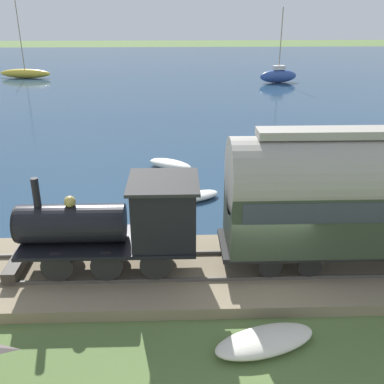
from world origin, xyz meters
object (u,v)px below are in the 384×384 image
steam_locomotive (123,220)px  sailboat_blue (278,75)px  rowboat_near_shore (274,193)px  sailboat_yellow (25,73)px  rowboat_off_pier (199,196)px  rowboat_mid_harbor (170,164)px  beached_dinghy (265,341)px  passenger_coach (380,192)px

steam_locomotive → sailboat_blue: sailboat_blue is taller
sailboat_blue → rowboat_near_shore: sailboat_blue is taller
sailboat_blue → sailboat_yellow: (4.37, 29.53, -0.22)m
sailboat_yellow → rowboat_off_pier: bearing=-145.4°
sailboat_yellow → rowboat_mid_harbor: bearing=-144.3°
sailboat_blue → steam_locomotive: bearing=149.6°
sailboat_yellow → beached_dinghy: (-46.28, -20.31, -0.36)m
rowboat_off_pier → rowboat_near_shore: 3.53m
sailboat_yellow → rowboat_mid_harbor: 36.89m
sailboat_yellow → rowboat_near_shore: bearing=-141.1°
steam_locomotive → sailboat_yellow: (42.88, 16.35, -1.55)m
steam_locomotive → rowboat_near_shore: bearing=-43.7°
passenger_coach → sailboat_blue: bearing=-7.6°
rowboat_off_pier → sailboat_blue: bearing=-45.9°
rowboat_mid_harbor → passenger_coach: bearing=-114.7°
rowboat_off_pier → passenger_coach: bearing=-167.8°
sailboat_yellow → rowboat_near_shore: size_ratio=4.47×
rowboat_near_shore → rowboat_mid_harbor: bearing=41.6°
passenger_coach → rowboat_near_shore: passenger_coach is taller
passenger_coach → rowboat_off_pier: 8.71m
steam_locomotive → passenger_coach: 8.08m
rowboat_near_shore → beached_dinghy: 10.18m
sailboat_yellow → passenger_coach: bearing=-143.3°
rowboat_near_shore → beached_dinghy: size_ratio=0.64×
sailboat_yellow → rowboat_off_pier: (-36.57, -19.06, -0.40)m
passenger_coach → beached_dinghy: bearing=129.8°
sailboat_yellow → rowboat_near_shore: sailboat_yellow is taller
steam_locomotive → rowboat_off_pier: size_ratio=2.88×
steam_locomotive → beached_dinghy: steam_locomotive is taller
rowboat_off_pier → rowboat_mid_harbor: 4.42m
sailboat_yellow → beached_dinghy: sailboat_yellow is taller
sailboat_blue → rowboat_near_shore: bearing=156.2°
passenger_coach → sailboat_blue: size_ratio=1.25×
rowboat_near_shore → rowboat_mid_harbor: rowboat_mid_harbor is taller
steam_locomotive → rowboat_mid_harbor: 10.76m
sailboat_blue → beached_dinghy: 42.92m
rowboat_off_pier → beached_dinghy: bearing=159.5°
sailboat_yellow → rowboat_off_pier: 41.24m
rowboat_near_shore → beached_dinghy: beached_dinghy is taller
sailboat_yellow → beached_dinghy: 50.54m
passenger_coach → sailboat_yellow: size_ratio=1.15×
sailboat_yellow → steam_locomotive: bearing=-152.1°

